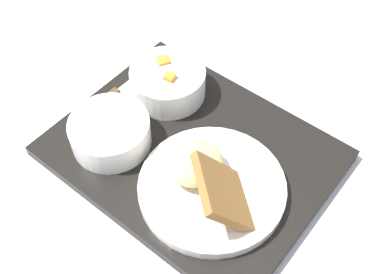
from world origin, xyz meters
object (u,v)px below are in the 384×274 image
spoon (126,97)px  plate_main (209,182)px  bowl_soup (110,131)px  bowl_salad (168,81)px  knife (111,97)px

spoon → plate_main: bearing=-109.6°
bowl_soup → spoon: bowl_soup is taller
bowl_salad → knife: bowl_salad is taller
plate_main → knife: (-0.23, 0.02, -0.01)m
bowl_soup → plate_main: size_ratio=0.58×
bowl_salad → bowl_soup: (0.01, -0.13, -0.00)m
bowl_soup → spoon: 0.09m
knife → spoon: 0.03m
bowl_soup → knife: (-0.07, 0.06, -0.02)m
bowl_soup → plate_main: (0.16, 0.04, -0.01)m
bowl_salad → bowl_soup: 0.13m
bowl_soup → spoon: size_ratio=0.90×
plate_main → bowl_soup: bearing=-167.2°
bowl_soup → spoon: (-0.05, 0.07, -0.02)m
bowl_salad → spoon: bearing=-125.7°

